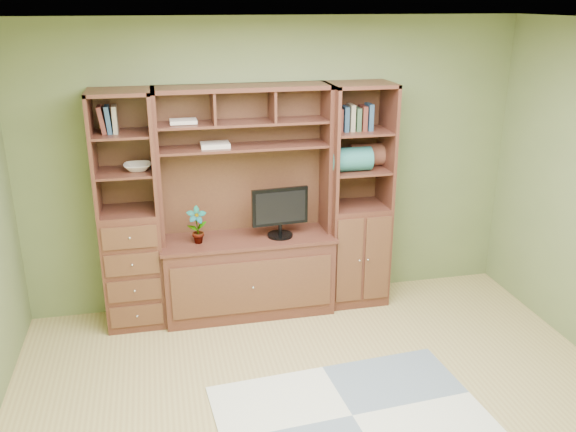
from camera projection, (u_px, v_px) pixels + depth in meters
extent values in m
cube|color=tan|center=(335.00, 427.00, 4.11)|extent=(4.60, 4.10, 0.04)
cube|color=white|center=(347.00, 24.00, 3.24)|extent=(4.60, 4.10, 0.04)
cube|color=olive|center=(275.00, 166.00, 5.51)|extent=(4.50, 0.04, 2.60)
cube|color=#4E251B|center=(247.00, 206.00, 5.30)|extent=(1.54, 0.53, 2.05)
cube|color=#4E251B|center=(129.00, 213.00, 5.13)|extent=(0.50, 0.45, 2.05)
cube|color=#4E251B|center=(357.00, 197.00, 5.55)|extent=(0.55, 0.45, 2.05)
cube|color=#AAB0B0|center=(352.00, 416.00, 4.21)|extent=(1.93, 1.36, 0.01)
cube|color=black|center=(280.00, 204.00, 5.32)|extent=(0.52, 0.26, 0.62)
imported|color=#B5673D|center=(197.00, 225.00, 5.22)|extent=(0.17, 0.12, 0.33)
cube|color=beige|center=(215.00, 145.00, 5.15)|extent=(0.24, 0.18, 0.04)
imported|color=silver|center=(138.00, 167.00, 5.02)|extent=(0.23, 0.23, 0.06)
cube|color=#276763|center=(351.00, 159.00, 5.36)|extent=(0.36, 0.21, 0.21)
cube|color=brown|center=(369.00, 155.00, 5.52)|extent=(0.37, 0.20, 0.20)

